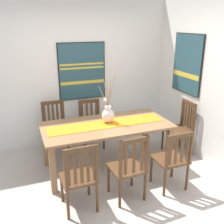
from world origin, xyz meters
TOP-DOWN VIEW (x-y plane):
  - ground_plane at (0.00, 0.00)m, footprint 6.40×6.40m
  - wall_back at (0.00, 1.86)m, footprint 6.40×0.12m
  - dining_table at (0.19, 0.64)m, footprint 1.97×0.95m
  - table_runner at (0.19, 0.64)m, footprint 1.81×0.36m
  - centerpiece_vase at (0.24, 0.69)m, footprint 0.21×0.22m
  - chair_0 at (-0.48, 1.48)m, footprint 0.43×0.43m
  - chair_1 at (0.84, -0.24)m, footprint 0.42×0.42m
  - chair_2 at (-0.46, -0.23)m, footprint 0.42×0.42m
  - chair_3 at (0.18, -0.23)m, footprint 0.44×0.44m
  - chair_4 at (1.60, 0.66)m, footprint 0.44×0.44m
  - chair_5 at (0.19, 1.49)m, footprint 0.45×0.45m
  - painting_on_back_wall at (0.13, 1.79)m, footprint 0.88×0.05m
  - painting_on_side_wall at (1.79, 0.90)m, footprint 0.05×0.78m

SIDE VIEW (x-z plane):
  - ground_plane at x=0.00m, z-range -0.03..0.00m
  - chair_5 at x=0.19m, z-range 0.03..0.89m
  - chair_1 at x=0.84m, z-range 0.02..0.91m
  - chair_3 at x=0.18m, z-range 0.01..0.94m
  - chair_0 at x=-0.48m, z-range 0.02..0.93m
  - chair_2 at x=-0.46m, z-range 0.02..0.95m
  - chair_4 at x=1.60m, z-range 0.02..0.96m
  - dining_table at x=0.19m, z-range 0.27..1.01m
  - table_runner at x=0.19m, z-range 0.74..0.75m
  - centerpiece_vase at x=0.24m, z-range 0.50..1.25m
  - wall_back at x=0.00m, z-range 0.00..2.70m
  - painting_on_back_wall at x=0.13m, z-range 0.84..1.89m
  - painting_on_side_wall at x=1.79m, z-range 1.02..2.05m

